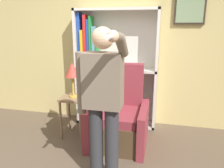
{
  "coord_description": "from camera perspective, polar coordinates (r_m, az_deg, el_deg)",
  "views": [
    {
      "loc": [
        0.91,
        -1.68,
        1.71
      ],
      "look_at": [
        0.35,
        0.77,
        1.02
      ],
      "focal_mm": 35.0,
      "sensor_mm": 36.0,
      "label": 1
    }
  ],
  "objects": [
    {
      "name": "armchair",
      "position": [
        3.26,
        1.87,
        -9.22
      ],
      "size": [
        0.82,
        0.82,
        1.15
      ],
      "color": "#4C3823",
      "rests_on": "ground_plane"
    },
    {
      "name": "side_table",
      "position": [
        3.43,
        -9.9,
        -5.64
      ],
      "size": [
        0.37,
        0.37,
        0.64
      ],
      "color": "#846647",
      "rests_on": "ground_plane"
    },
    {
      "name": "person_standing",
      "position": [
        2.25,
        -2.4,
        -4.08
      ],
      "size": [
        0.54,
        0.78,
        1.69
      ],
      "color": "#2D2D33",
      "rests_on": "ground_plane"
    },
    {
      "name": "table_lamp",
      "position": [
        3.27,
        -10.33,
        3.38
      ],
      "size": [
        0.22,
        0.22,
        0.54
      ],
      "color": "gold",
      "rests_on": "side_table"
    },
    {
      "name": "bookcase",
      "position": [
        3.75,
        -1.81,
        3.48
      ],
      "size": [
        1.38,
        0.28,
        1.96
      ],
      "color": "silver",
      "rests_on": "ground_plane"
    },
    {
      "name": "wall_back",
      "position": [
        3.83,
        -0.85,
        10.69
      ],
      "size": [
        8.0,
        0.11,
        2.8
      ],
      "color": "tan",
      "rests_on": "ground_plane"
    }
  ]
}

